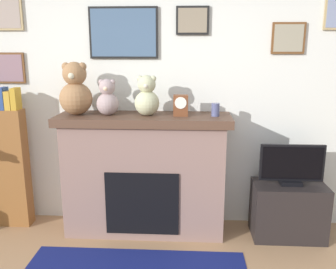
{
  "coord_description": "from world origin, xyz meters",
  "views": [
    {
      "loc": [
        0.33,
        -1.67,
        1.82
      ],
      "look_at": [
        0.14,
        1.7,
        1.01
      ],
      "focal_mm": 38.49,
      "sensor_mm": 36.0,
      "label": 1
    }
  ],
  "objects": [
    {
      "name": "bookshelf",
      "position": [
        -1.5,
        1.74,
        0.68
      ],
      "size": [
        0.39,
        0.16,
        1.45
      ],
      "color": "brown",
      "rests_on": "ground_plane"
    },
    {
      "name": "television",
      "position": [
        1.32,
        1.64,
        0.73
      ],
      "size": [
        0.6,
        0.14,
        0.4
      ],
      "color": "black",
      "rests_on": "tv_stand"
    },
    {
      "name": "teddy_bear_cream",
      "position": [
        -0.06,
        1.68,
        1.37
      ],
      "size": [
        0.24,
        0.24,
        0.38
      ],
      "color": "#BCBE94",
      "rests_on": "fireplace"
    },
    {
      "name": "teddy_bear_tan",
      "position": [
        -0.74,
        1.68,
        1.42
      ],
      "size": [
        0.31,
        0.31,
        0.5
      ],
      "color": "#986D47",
      "rests_on": "fireplace"
    },
    {
      "name": "tv_stand",
      "position": [
        1.32,
        1.64,
        0.27
      ],
      "size": [
        0.69,
        0.4,
        0.54
      ],
      "primitive_type": "cube",
      "color": "black",
      "rests_on": "ground_plane"
    },
    {
      "name": "mantel_clock",
      "position": [
        0.26,
        1.68,
        1.29
      ],
      "size": [
        0.14,
        0.1,
        0.2
      ],
      "color": "brown",
      "rests_on": "fireplace"
    },
    {
      "name": "teddy_bear_grey",
      "position": [
        -0.44,
        1.68,
        1.35
      ],
      "size": [
        0.21,
        0.21,
        0.34
      ],
      "color": "#A58E8E",
      "rests_on": "fireplace"
    },
    {
      "name": "back_wall",
      "position": [
        -0.0,
        2.0,
        1.31
      ],
      "size": [
        5.2,
        0.15,
        2.6
      ],
      "color": "silver",
      "rests_on": "ground_plane"
    },
    {
      "name": "candle_jar",
      "position": [
        0.59,
        1.68,
        1.26
      ],
      "size": [
        0.08,
        0.08,
        0.12
      ],
      "primitive_type": "cylinder",
      "color": "#4C517A",
      "rests_on": "fireplace"
    },
    {
      "name": "fireplace",
      "position": [
        -0.09,
        1.7,
        0.6
      ],
      "size": [
        1.66,
        0.54,
        1.2
      ],
      "color": "#84665D",
      "rests_on": "ground_plane"
    }
  ]
}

